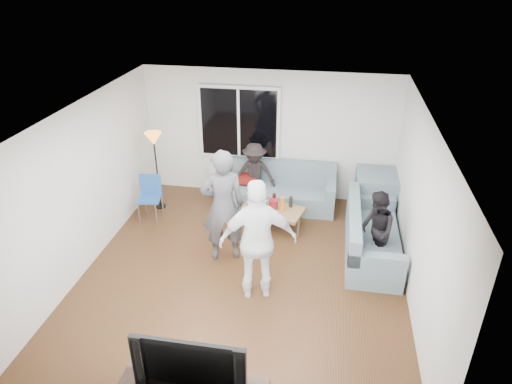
% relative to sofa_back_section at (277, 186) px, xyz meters
% --- Properties ---
extents(floor, '(5.00, 5.50, 0.04)m').
position_rel_sofa_back_section_xyz_m(floor, '(-0.22, -2.27, -0.45)').
color(floor, '#56351C').
rests_on(floor, ground).
extents(ceiling, '(5.00, 5.50, 0.04)m').
position_rel_sofa_back_section_xyz_m(ceiling, '(-0.22, -2.27, 2.20)').
color(ceiling, white).
rests_on(ceiling, ground).
extents(wall_back, '(5.00, 0.04, 2.60)m').
position_rel_sofa_back_section_xyz_m(wall_back, '(-0.22, 0.50, 0.88)').
color(wall_back, silver).
rests_on(wall_back, ground).
extents(wall_front, '(5.00, 0.04, 2.60)m').
position_rel_sofa_back_section_xyz_m(wall_front, '(-0.22, -5.04, 0.88)').
color(wall_front, silver).
rests_on(wall_front, ground).
extents(wall_left, '(0.04, 5.50, 2.60)m').
position_rel_sofa_back_section_xyz_m(wall_left, '(-2.74, -2.27, 0.88)').
color(wall_left, silver).
rests_on(wall_left, ground).
extents(wall_right, '(0.04, 5.50, 2.60)m').
position_rel_sofa_back_section_xyz_m(wall_right, '(2.30, -2.27, 0.88)').
color(wall_right, silver).
rests_on(wall_right, ground).
extents(window_frame, '(1.62, 0.06, 1.47)m').
position_rel_sofa_back_section_xyz_m(window_frame, '(-0.82, 0.42, 1.12)').
color(window_frame, white).
rests_on(window_frame, wall_back).
extents(window_glass, '(1.50, 0.02, 1.35)m').
position_rel_sofa_back_section_xyz_m(window_glass, '(-0.82, 0.38, 1.12)').
color(window_glass, black).
rests_on(window_glass, window_frame).
extents(window_mullion, '(0.05, 0.03, 1.35)m').
position_rel_sofa_back_section_xyz_m(window_mullion, '(-0.82, 0.37, 1.12)').
color(window_mullion, white).
rests_on(window_mullion, window_frame).
extents(radiator, '(1.30, 0.12, 0.62)m').
position_rel_sofa_back_section_xyz_m(radiator, '(-0.82, 0.38, -0.11)').
color(radiator, silver).
rests_on(radiator, floor).
extents(potted_plant, '(0.21, 0.18, 0.34)m').
position_rel_sofa_back_section_xyz_m(potted_plant, '(-0.49, 0.35, 0.37)').
color(potted_plant, '#366227').
rests_on(potted_plant, radiator).
extents(vase, '(0.21, 0.21, 0.17)m').
position_rel_sofa_back_section_xyz_m(vase, '(-1.25, 0.35, 0.28)').
color(vase, silver).
rests_on(vase, radiator).
extents(sofa_back_section, '(2.30, 0.85, 0.85)m').
position_rel_sofa_back_section_xyz_m(sofa_back_section, '(0.00, 0.00, 0.00)').
color(sofa_back_section, slate).
rests_on(sofa_back_section, floor).
extents(sofa_right_section, '(2.00, 0.85, 0.85)m').
position_rel_sofa_back_section_xyz_m(sofa_right_section, '(1.80, -1.41, 0.00)').
color(sofa_right_section, slate).
rests_on(sofa_right_section, floor).
extents(sofa_corner, '(0.85, 0.85, 0.85)m').
position_rel_sofa_back_section_xyz_m(sofa_corner, '(1.95, 0.00, 0.00)').
color(sofa_corner, slate).
rests_on(sofa_corner, floor).
extents(cushion_yellow, '(0.38, 0.33, 0.14)m').
position_rel_sofa_back_section_xyz_m(cushion_yellow, '(-1.09, -0.02, 0.09)').
color(cushion_yellow, yellow).
rests_on(cushion_yellow, sofa_back_section).
extents(cushion_red, '(0.39, 0.34, 0.13)m').
position_rel_sofa_back_section_xyz_m(cushion_red, '(-0.60, 0.06, 0.09)').
color(cushion_red, maroon).
rests_on(cushion_red, sofa_back_section).
extents(coffee_table, '(1.22, 0.86, 0.40)m').
position_rel_sofa_back_section_xyz_m(coffee_table, '(0.04, -0.84, -0.22)').
color(coffee_table, '#936C47').
rests_on(coffee_table, floor).
extents(pitcher, '(0.17, 0.17, 0.17)m').
position_rel_sofa_back_section_xyz_m(pitcher, '(0.05, -0.84, 0.06)').
color(pitcher, maroon).
rests_on(pitcher, coffee_table).
extents(side_chair, '(0.46, 0.46, 0.86)m').
position_rel_sofa_back_section_xyz_m(side_chair, '(-2.27, -0.94, 0.01)').
color(side_chair, '#23549A').
rests_on(side_chair, floor).
extents(floor_lamp, '(0.32, 0.32, 1.56)m').
position_rel_sofa_back_section_xyz_m(floor_lamp, '(-2.27, -0.46, 0.36)').
color(floor_lamp, '#FF9930').
rests_on(floor_lamp, floor).
extents(player_left, '(0.81, 0.67, 1.92)m').
position_rel_sofa_back_section_xyz_m(player_left, '(-0.62, -1.89, 0.54)').
color(player_left, '#444448').
rests_on(player_left, floor).
extents(player_right, '(1.18, 0.72, 1.87)m').
position_rel_sofa_back_section_xyz_m(player_right, '(0.09, -2.72, 0.51)').
color(player_right, white).
rests_on(player_right, floor).
extents(spectator_right, '(0.65, 0.75, 1.31)m').
position_rel_sofa_back_section_xyz_m(spectator_right, '(1.80, -1.70, 0.23)').
color(spectator_right, black).
rests_on(spectator_right, floor).
extents(spectator_back, '(0.85, 0.51, 1.29)m').
position_rel_sofa_back_section_xyz_m(spectator_back, '(-0.45, 0.03, 0.22)').
color(spectator_back, black).
rests_on(spectator_back, floor).
extents(television, '(1.20, 0.16, 0.69)m').
position_rel_sofa_back_section_xyz_m(television, '(-0.26, -4.77, 0.36)').
color(television, black).
rests_on(television, tv_console).
extents(bottle_b, '(0.08, 0.08, 0.22)m').
position_rel_sofa_back_section_xyz_m(bottle_b, '(-0.07, -0.96, 0.08)').
color(bottle_b, green).
rests_on(bottle_b, coffee_table).
extents(bottle_d, '(0.07, 0.07, 0.27)m').
position_rel_sofa_back_section_xyz_m(bottle_d, '(0.22, -0.90, 0.11)').
color(bottle_d, orange).
rests_on(bottle_d, coffee_table).
extents(bottle_a, '(0.07, 0.07, 0.21)m').
position_rel_sofa_back_section_xyz_m(bottle_a, '(-0.25, -0.74, 0.08)').
color(bottle_a, orange).
rests_on(bottle_a, coffee_table).
extents(bottle_e, '(0.07, 0.07, 0.21)m').
position_rel_sofa_back_section_xyz_m(bottle_e, '(0.36, -0.73, 0.08)').
color(bottle_e, black).
rests_on(bottle_e, coffee_table).
extents(bottle_c, '(0.07, 0.07, 0.20)m').
position_rel_sofa_back_section_xyz_m(bottle_c, '(0.04, -0.65, 0.07)').
color(bottle_c, '#340E0B').
rests_on(bottle_c, coffee_table).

